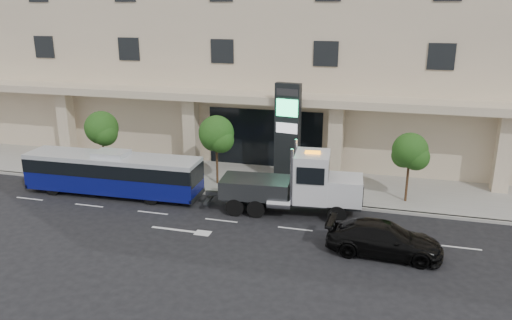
# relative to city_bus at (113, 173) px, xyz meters

# --- Properties ---
(ground) EXTENTS (120.00, 120.00, 0.00)m
(ground) POSITION_rel_city_bus_xyz_m (7.49, -0.46, -1.38)
(ground) COLOR black
(ground) RESTS_ON ground
(sidewalk) EXTENTS (120.00, 6.00, 0.15)m
(sidewalk) POSITION_rel_city_bus_xyz_m (7.49, 4.54, -1.31)
(sidewalk) COLOR gray
(sidewalk) RESTS_ON ground
(curb) EXTENTS (120.00, 0.30, 0.15)m
(curb) POSITION_rel_city_bus_xyz_m (7.49, 1.54, -1.31)
(curb) COLOR gray
(curb) RESTS_ON ground
(convention_center) EXTENTS (60.00, 17.60, 20.00)m
(convention_center) POSITION_rel_city_bus_xyz_m (7.49, 14.96, 8.59)
(convention_center) COLOR #C3AF92
(convention_center) RESTS_ON ground
(tree_left) EXTENTS (2.27, 2.20, 4.22)m
(tree_left) POSITION_rel_city_bus_xyz_m (-2.48, 3.13, 1.73)
(tree_left) COLOR #422B19
(tree_left) RESTS_ON sidewalk
(tree_mid) EXTENTS (2.28, 2.20, 4.38)m
(tree_mid) POSITION_rel_city_bus_xyz_m (5.52, 3.13, 1.87)
(tree_mid) COLOR #422B19
(tree_mid) RESTS_ON sidewalk
(tree_right) EXTENTS (2.10, 2.00, 4.04)m
(tree_right) POSITION_rel_city_bus_xyz_m (17.02, 3.13, 1.65)
(tree_right) COLOR #422B19
(tree_right) RESTS_ON sidewalk
(city_bus) EXTENTS (10.80, 2.53, 2.72)m
(city_bus) POSITION_rel_city_bus_xyz_m (0.00, 0.00, 0.00)
(city_bus) COLOR black
(city_bus) RESTS_ON ground
(tow_truck) EXTENTS (8.71, 2.70, 3.95)m
(tow_truck) POSITION_rel_city_bus_xyz_m (11.19, 0.05, 0.24)
(tow_truck) COLOR #2D3033
(tow_truck) RESTS_ON ground
(black_sedan) EXTENTS (5.33, 2.36, 1.52)m
(black_sedan) POSITION_rel_city_bus_xyz_m (15.90, -3.54, -0.62)
(black_sedan) COLOR black
(black_sedan) RESTS_ON ground
(signage_pylon) EXTENTS (1.64, 0.81, 6.33)m
(signage_pylon) POSITION_rel_city_bus_xyz_m (9.67, 4.59, 1.98)
(signage_pylon) COLOR black
(signage_pylon) RESTS_ON sidewalk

